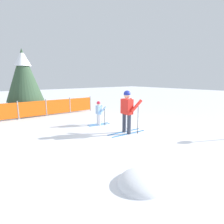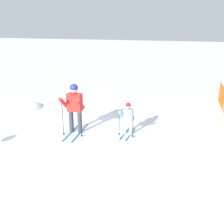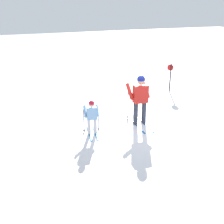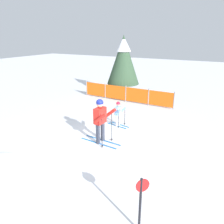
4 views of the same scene
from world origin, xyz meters
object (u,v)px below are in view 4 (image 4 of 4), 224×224
object	(u,v)px
skier_adult	(101,117)
conifer_far	(123,59)
skier_child	(118,112)
safety_fence	(126,94)
trail_marker	(141,199)

from	to	relation	value
skier_adult	conifer_far	world-z (taller)	conifer_far
skier_child	safety_fence	world-z (taller)	skier_child
skier_child	conifer_far	xyz separation A→B (m)	(-2.03, 4.63, 1.70)
skier_child	conifer_far	distance (m)	5.33
safety_fence	trail_marker	world-z (taller)	trail_marker
conifer_far	skier_child	bearing A→B (deg)	-66.36
skier_adult	skier_child	xyz separation A→B (m)	(-0.16, 1.72, -0.36)
skier_adult	safety_fence	size ratio (longest dim) A/B	0.29
skier_adult	skier_child	bearing A→B (deg)	99.47
skier_adult	trail_marker	world-z (taller)	skier_adult
safety_fence	trail_marker	size ratio (longest dim) A/B	4.59
skier_child	trail_marker	distance (m)	5.48
skier_child	safety_fence	distance (m)	3.68
skier_adult	safety_fence	xyz separation A→B (m)	(-1.42, 5.17, -0.51)
skier_adult	skier_child	world-z (taller)	skier_adult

